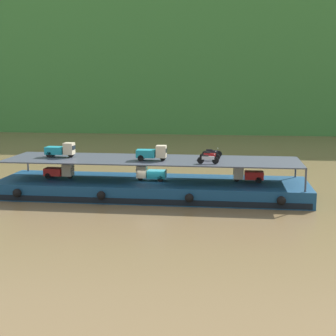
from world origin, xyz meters
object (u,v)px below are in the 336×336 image
Objects in this scene: motorcycle_upper_stbd at (212,153)px; mini_truck_upper_stern at (61,150)px; motorcycle_upper_port at (208,159)px; mini_truck_lower_mid at (248,174)px; cargo_barge at (152,188)px; motorcycle_upper_centre at (210,156)px; mini_truck_upper_mid at (152,153)px; mini_truck_lower_aft at (151,173)px; mini_truck_lower_stern at (60,171)px.

mini_truck_upper_stern is at bearing -172.80° from motorcycle_upper_stbd.
motorcycle_upper_stbd is (0.18, 4.03, 0.00)m from motorcycle_upper_port.
cargo_barge is at bearing -177.15° from mini_truck_lower_mid.
motorcycle_upper_stbd is at bearing 154.67° from mini_truck_lower_mid.
motorcycle_upper_stbd reaches higher than cargo_barge.
mini_truck_upper_mid is at bearing -171.80° from motorcycle_upper_centre.
mini_truck_upper_stern reaches higher than mini_truck_lower_aft.
cargo_barge is at bearing 159.34° from motorcycle_upper_port.
mini_truck_upper_stern reaches higher than motorcycle_upper_port.
motorcycle_upper_centre is at bearing -93.27° from motorcycle_upper_stbd.
mini_truck_lower_aft is at bearing 110.88° from mini_truck_upper_mid.
mini_truck_lower_mid is at bearing 1.63° from mini_truck_lower_stern.
mini_truck_lower_aft reaches higher than cargo_barge.
motorcycle_upper_port is (5.36, -1.87, 1.74)m from mini_truck_lower_aft.
mini_truck_lower_aft is 2.10m from mini_truck_upper_mid.
motorcycle_upper_centre is at bearing 1.54° from mini_truck_lower_aft.
mini_truck_lower_mid is at bearing 7.56° from mini_truck_upper_mid.
mini_truck_upper_mid is (-8.70, -1.16, 2.00)m from mini_truck_lower_mid.
mini_truck_lower_stern is 17.75m from mini_truck_lower_mid.
mini_truck_lower_stern is at bearing -171.63° from motorcycle_upper_stbd.
mini_truck_upper_mid reaches higher than cargo_barge.
motorcycle_upper_port is (-3.58, -2.43, 1.74)m from mini_truck_lower_mid.
cargo_barge is 15.16× the size of motorcycle_upper_centre.
mini_truck_upper_mid is at bearing -172.44° from mini_truck_lower_mid.
mini_truck_upper_mid is at bearing -152.53° from motorcycle_upper_stbd.
cargo_barge is 10.47× the size of mini_truck_lower_mid.
cargo_barge is 10.38× the size of mini_truck_upper_mid.
cargo_barge is 3.52m from mini_truck_upper_mid.
cargo_barge is 1.45m from mini_truck_lower_aft.
mini_truck_lower_stern is 1.47× the size of motorcycle_upper_centre.
motorcycle_upper_centre is 2.02m from motorcycle_upper_stbd.
mini_truck_upper_stern is 14.17m from motorcycle_upper_centre.
motorcycle_upper_centre is at bearing 0.37° from cargo_barge.
cargo_barge is at bearing -159.42° from motorcycle_upper_stbd.
mini_truck_lower_mid is 1.45× the size of motorcycle_upper_centre.
cargo_barge is at bearing 51.10° from mini_truck_lower_aft.
mini_truck_upper_mid is 1.46× the size of motorcycle_upper_stbd.
mini_truck_lower_stern is at bearing 172.27° from motorcycle_upper_port.
motorcycle_upper_port reaches higher than cargo_barge.
mini_truck_lower_mid is at bearing 6.62° from motorcycle_upper_centre.
mini_truck_lower_aft and mini_truck_lower_mid have the same top height.
mini_truck_lower_mid is 0.99× the size of mini_truck_upper_stern.
motorcycle_upper_port reaches higher than mini_truck_lower_stern.
mini_truck_lower_mid is 1.44× the size of motorcycle_upper_port.
mini_truck_lower_stern is 9.28m from mini_truck_upper_mid.
mini_truck_lower_aft is 1.00× the size of mini_truck_lower_mid.
mini_truck_lower_aft is 5.94m from motorcycle_upper_port.
mini_truck_lower_mid is (8.84, 0.44, 1.44)m from cargo_barge.
motorcycle_upper_centre is at bearing 88.07° from motorcycle_upper_port.
mini_truck_lower_aft is 1.00× the size of mini_truck_upper_stern.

